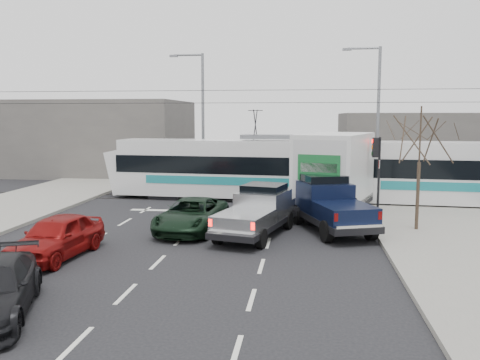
# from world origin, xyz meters

# --- Properties ---
(ground) EXTENTS (120.00, 120.00, 0.00)m
(ground) POSITION_xyz_m (0.00, 0.00, 0.00)
(ground) COLOR black
(ground) RESTS_ON ground
(sidewalk_right) EXTENTS (6.00, 60.00, 0.15)m
(sidewalk_right) POSITION_xyz_m (9.00, 0.00, 0.07)
(sidewalk_right) COLOR gray
(sidewalk_right) RESTS_ON ground
(rails) EXTENTS (60.00, 1.60, 0.03)m
(rails) POSITION_xyz_m (0.00, 10.00, 0.01)
(rails) COLOR #33302D
(rails) RESTS_ON ground
(building_left) EXTENTS (14.00, 10.00, 6.00)m
(building_left) POSITION_xyz_m (-14.00, 22.00, 3.00)
(building_left) COLOR #645E5A
(building_left) RESTS_ON ground
(building_right) EXTENTS (12.00, 10.00, 5.00)m
(building_right) POSITION_xyz_m (12.00, 24.00, 2.50)
(building_right) COLOR #645E5A
(building_right) RESTS_ON ground
(bare_tree) EXTENTS (2.40, 2.40, 5.00)m
(bare_tree) POSITION_xyz_m (7.60, 2.50, 3.79)
(bare_tree) COLOR #47382B
(bare_tree) RESTS_ON ground
(traffic_signal) EXTENTS (0.44, 0.44, 3.60)m
(traffic_signal) POSITION_xyz_m (6.47, 6.50, 2.74)
(traffic_signal) COLOR black
(traffic_signal) RESTS_ON ground
(street_lamp_near) EXTENTS (2.38, 0.25, 9.00)m
(street_lamp_near) POSITION_xyz_m (7.31, 14.00, 5.11)
(street_lamp_near) COLOR slate
(street_lamp_near) RESTS_ON ground
(street_lamp_far) EXTENTS (2.38, 0.25, 9.00)m
(street_lamp_far) POSITION_xyz_m (-4.19, 16.00, 5.11)
(street_lamp_far) COLOR slate
(street_lamp_far) RESTS_ON ground
(catenary) EXTENTS (60.00, 0.20, 7.00)m
(catenary) POSITION_xyz_m (0.00, 10.00, 3.88)
(catenary) COLOR black
(catenary) RESTS_ON ground
(tram) EXTENTS (24.95, 4.42, 5.07)m
(tram) POSITION_xyz_m (4.69, 9.50, 1.80)
(tram) COLOR silver
(tram) RESTS_ON ground
(silver_pickup) EXTENTS (3.12, 5.68, 1.96)m
(silver_pickup) POSITION_xyz_m (1.19, 1.39, 0.97)
(silver_pickup) COLOR black
(silver_pickup) RESTS_ON ground
(box_truck) EXTENTS (4.98, 8.31, 3.93)m
(box_truck) POSITION_xyz_m (4.65, 6.57, 1.94)
(box_truck) COLOR black
(box_truck) RESTS_ON ground
(navy_pickup) EXTENTS (3.62, 5.69, 2.26)m
(navy_pickup) POSITION_xyz_m (4.05, 2.59, 1.11)
(navy_pickup) COLOR black
(navy_pickup) RESTS_ON ground
(green_car) EXTENTS (2.62, 5.01, 1.35)m
(green_car) POSITION_xyz_m (-1.60, 1.61, 0.67)
(green_car) COLOR black
(green_car) RESTS_ON ground
(red_car) EXTENTS (2.06, 4.38, 1.45)m
(red_car) POSITION_xyz_m (-5.22, -2.88, 0.72)
(red_car) COLOR maroon
(red_car) RESTS_ON ground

